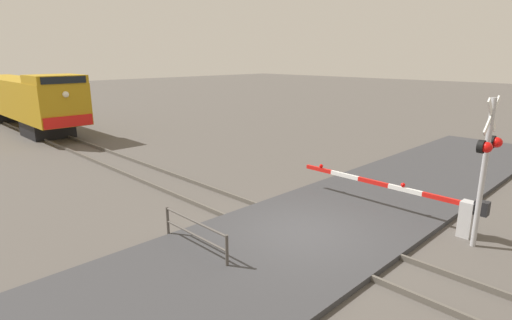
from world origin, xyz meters
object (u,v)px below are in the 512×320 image
(locomotive, at_px, (23,98))
(crossing_gate, at_px, (435,204))
(guard_railing, at_px, (195,232))
(crossing_signal, at_px, (487,156))

(locomotive, height_order, crossing_gate, locomotive)
(locomotive, height_order, guard_railing, locomotive)
(crossing_signal, distance_m, guard_railing, 7.84)
(crossing_gate, distance_m, guard_railing, 7.20)
(guard_railing, bearing_deg, locomotive, 83.42)
(locomotive, xyz_separation_m, guard_railing, (-2.82, -24.40, -1.50))
(crossing_gate, bearing_deg, locomotive, 96.79)
(crossing_signal, bearing_deg, crossing_gate, 70.42)
(locomotive, bearing_deg, crossing_gate, -83.21)
(locomotive, relative_size, crossing_signal, 4.26)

